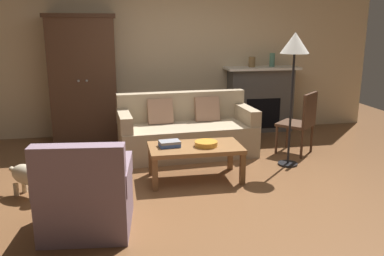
{
  "coord_description": "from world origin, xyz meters",
  "views": [
    {
      "loc": [
        -0.91,
        -4.36,
        1.81
      ],
      "look_at": [
        0.01,
        0.54,
        0.55
      ],
      "focal_mm": 38.1,
      "sensor_mm": 36.0,
      "label": 1
    }
  ],
  "objects_px": {
    "couch": "(186,132)",
    "mantel_vase_bronze": "(252,62)",
    "fruit_bowl": "(206,144)",
    "fireplace": "(260,99)",
    "armoire": "(84,79)",
    "side_chair_wooden": "(301,119)",
    "floor_lamp": "(295,51)",
    "dog": "(28,175)",
    "mantel_vase_jade": "(272,60)",
    "book_stack": "(169,144)",
    "armchair_near_left": "(87,198)",
    "coffee_table": "(195,150)"
  },
  "relations": [
    {
      "from": "couch",
      "to": "mantel_vase_bronze",
      "type": "xyz_separation_m",
      "value": [
        1.31,
        1.06,
        0.89
      ]
    },
    {
      "from": "fruit_bowl",
      "to": "fireplace",
      "type": "bearing_deg",
      "value": 56.09
    },
    {
      "from": "armoire",
      "to": "mantel_vase_bronze",
      "type": "bearing_deg",
      "value": 1.24
    },
    {
      "from": "armoire",
      "to": "mantel_vase_bronze",
      "type": "relative_size",
      "value": 11.53
    },
    {
      "from": "side_chair_wooden",
      "to": "floor_lamp",
      "type": "height_order",
      "value": "floor_lamp"
    },
    {
      "from": "couch",
      "to": "fruit_bowl",
      "type": "relative_size",
      "value": 7.23
    },
    {
      "from": "fireplace",
      "to": "dog",
      "type": "relative_size",
      "value": 2.63
    },
    {
      "from": "mantel_vase_jade",
      "to": "floor_lamp",
      "type": "xyz_separation_m",
      "value": [
        -0.43,
        -1.8,
        0.26
      ]
    },
    {
      "from": "mantel_vase_bronze",
      "to": "dog",
      "type": "relative_size",
      "value": 0.36
    },
    {
      "from": "armoire",
      "to": "mantel_vase_jade",
      "type": "distance_m",
      "value": 3.14
    },
    {
      "from": "fruit_bowl",
      "to": "mantel_vase_bronze",
      "type": "relative_size",
      "value": 1.58
    },
    {
      "from": "armoire",
      "to": "fruit_bowl",
      "type": "relative_size",
      "value": 7.28
    },
    {
      "from": "dog",
      "to": "side_chair_wooden",
      "type": "bearing_deg",
      "value": 13.93
    },
    {
      "from": "couch",
      "to": "dog",
      "type": "height_order",
      "value": "couch"
    },
    {
      "from": "mantel_vase_bronze",
      "to": "side_chair_wooden",
      "type": "distance_m",
      "value": 1.58
    },
    {
      "from": "book_stack",
      "to": "side_chair_wooden",
      "type": "relative_size",
      "value": 0.29
    },
    {
      "from": "book_stack",
      "to": "floor_lamp",
      "type": "height_order",
      "value": "floor_lamp"
    },
    {
      "from": "mantel_vase_bronze",
      "to": "floor_lamp",
      "type": "bearing_deg",
      "value": -92.11
    },
    {
      "from": "book_stack",
      "to": "mantel_vase_bronze",
      "type": "distance_m",
      "value": 2.77
    },
    {
      "from": "fireplace",
      "to": "floor_lamp",
      "type": "relative_size",
      "value": 0.73
    },
    {
      "from": "book_stack",
      "to": "armchair_near_left",
      "type": "distance_m",
      "value": 1.41
    },
    {
      "from": "fireplace",
      "to": "coffee_table",
      "type": "height_order",
      "value": "fireplace"
    },
    {
      "from": "side_chair_wooden",
      "to": "couch",
      "type": "bearing_deg",
      "value": 168.2
    },
    {
      "from": "armoire",
      "to": "coffee_table",
      "type": "bearing_deg",
      "value": -55.62
    },
    {
      "from": "side_chair_wooden",
      "to": "floor_lamp",
      "type": "xyz_separation_m",
      "value": [
        -0.36,
        -0.41,
        0.98
      ]
    },
    {
      "from": "fruit_bowl",
      "to": "side_chair_wooden",
      "type": "bearing_deg",
      "value": 25.36
    },
    {
      "from": "book_stack",
      "to": "armchair_near_left",
      "type": "relative_size",
      "value": 0.29
    },
    {
      "from": "book_stack",
      "to": "side_chair_wooden",
      "type": "height_order",
      "value": "side_chair_wooden"
    },
    {
      "from": "couch",
      "to": "armchair_near_left",
      "type": "bearing_deg",
      "value": -121.26
    },
    {
      "from": "couch",
      "to": "floor_lamp",
      "type": "xyz_separation_m",
      "value": [
        1.25,
        -0.75,
        1.18
      ]
    },
    {
      "from": "couch",
      "to": "floor_lamp",
      "type": "distance_m",
      "value": 1.87
    },
    {
      "from": "book_stack",
      "to": "side_chair_wooden",
      "type": "xyz_separation_m",
      "value": [
        1.98,
        0.67,
        0.06
      ]
    },
    {
      "from": "armoire",
      "to": "floor_lamp",
      "type": "height_order",
      "value": "armoire"
    },
    {
      "from": "mantel_vase_bronze",
      "to": "armchair_near_left",
      "type": "bearing_deg",
      "value": -129.4
    },
    {
      "from": "armchair_near_left",
      "to": "side_chair_wooden",
      "type": "relative_size",
      "value": 0.98
    },
    {
      "from": "couch",
      "to": "dog",
      "type": "xyz_separation_m",
      "value": [
        -1.93,
        -1.21,
        -0.07
      ]
    },
    {
      "from": "fruit_bowl",
      "to": "dog",
      "type": "distance_m",
      "value": 2.0
    },
    {
      "from": "mantel_vase_bronze",
      "to": "dog",
      "type": "distance_m",
      "value": 4.08
    },
    {
      "from": "fireplace",
      "to": "fruit_bowl",
      "type": "distance_m",
      "value": 2.59
    },
    {
      "from": "floor_lamp",
      "to": "dog",
      "type": "relative_size",
      "value": 3.6
    },
    {
      "from": "couch",
      "to": "fruit_bowl",
      "type": "bearing_deg",
      "value": -87.11
    },
    {
      "from": "fruit_bowl",
      "to": "mantel_vase_bronze",
      "type": "height_order",
      "value": "mantel_vase_bronze"
    },
    {
      "from": "coffee_table",
      "to": "book_stack",
      "type": "relative_size",
      "value": 4.27
    },
    {
      "from": "fruit_bowl",
      "to": "side_chair_wooden",
      "type": "xyz_separation_m",
      "value": [
        1.55,
        0.73,
        0.06
      ]
    },
    {
      "from": "fruit_bowl",
      "to": "side_chair_wooden",
      "type": "relative_size",
      "value": 0.3
    },
    {
      "from": "armchair_near_left",
      "to": "side_chair_wooden",
      "type": "bearing_deg",
      "value": 31.41
    },
    {
      "from": "mantel_vase_jade",
      "to": "side_chair_wooden",
      "type": "xyz_separation_m",
      "value": [
        -0.07,
        -1.39,
        -0.72
      ]
    },
    {
      "from": "mantel_vase_jade",
      "to": "floor_lamp",
      "type": "relative_size",
      "value": 0.13
    },
    {
      "from": "mantel_vase_bronze",
      "to": "dog",
      "type": "height_order",
      "value": "mantel_vase_bronze"
    },
    {
      "from": "coffee_table",
      "to": "armchair_near_left",
      "type": "distance_m",
      "value": 1.6
    }
  ]
}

